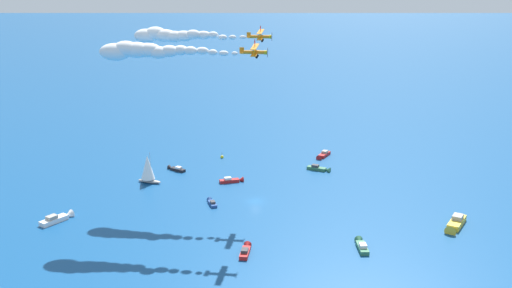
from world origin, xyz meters
The scene contains 18 objects.
ground_plane centered at (0.00, 0.00, 0.00)m, with size 2000.00×2000.00×0.00m, color navy.
motorboat_near_centre centered at (-11.82, -34.57, 0.51)m, with size 2.60×6.65×1.88m.
motorboat_far_port centered at (34.59, -37.45, 0.70)m, with size 9.14×3.58×2.58m.
motorboat_far_stbd centered at (14.11, 34.35, 0.58)m, with size 7.41×5.31×2.16m.
motorboat_inshore centered at (28.34, 12.45, 0.55)m, with size 7.19×4.11×2.03m.
sailboat_offshore centered at (1.36, -35.07, 4.33)m, with size 4.61×7.58×9.49m.
motorboat_trailing centered at (-32.79, 5.69, 0.59)m, with size 2.01×7.50×2.17m.
motorboat_ahead centered at (-10.62, -13.22, 0.56)m, with size 6.20×6.48×2.07m.
motorboat_mid_cluster centered at (7.24, -9.43, 0.45)m, with size 5.11×5.18×1.68m.
motorboat_outer_ring_a centered at (-46.82, 1.35, 0.63)m, with size 8.05×2.16×2.33m.
motorboat_outer_ring_b centered at (-7.32, 51.06, 0.85)m, with size 11.02×3.48×3.16m.
marker_buoy centered at (-29.88, -28.37, 0.39)m, with size 1.10×1.10×2.10m.
biplane_lead centered at (-8.36, -2.83, 43.54)m, with size 7.31×7.10×3.62m.
wingwalker_lead centered at (-8.19, -2.75, 45.69)m, with size 1.44×0.61×1.53m.
smoke_trail_lead centered at (0.27, -26.68, 43.44)m, with size 13.58×30.07×4.83m.
biplane_wingman centered at (7.93, 4.04, 41.57)m, with size 7.31×7.10×3.62m.
wingwalker_wingman centered at (8.09, 4.12, 43.75)m, with size 0.90×0.41×1.78m.
smoke_trail_wingman centered at (18.01, -21.99, 41.44)m, with size 15.38×32.94×5.19m.
Camera 1 is at (131.52, 69.04, 58.56)m, focal length 41.09 mm.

